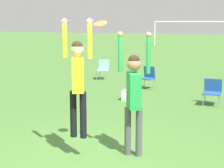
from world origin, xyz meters
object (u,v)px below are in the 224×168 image
camping_chair_1 (212,90)px  cooler_box (129,95)px  person_jumping (78,76)px  frisbee (101,24)px  camping_chair_3 (103,68)px  person_defending (134,91)px  camping_chair_2 (149,76)px

camping_chair_1 → cooler_box: (-2.49, -0.26, -0.29)m
person_jumping → frisbee: person_jumping is taller
frisbee → camping_chair_3: (-3.33, 8.20, -1.92)m
person_defending → camping_chair_1: person_defending is taller
person_defending → camping_chair_2: bearing=166.0°
camping_chair_1 → camping_chair_2: size_ratio=0.95×
cooler_box → frisbee: bearing=-77.9°
person_defending → cooler_box: 4.94m
person_defending → frisbee: size_ratio=9.48×
camping_chair_2 → camping_chair_3: size_ratio=0.98×
camping_chair_2 → camping_chair_3: 2.72m
frisbee → camping_chair_1: bearing=73.2°
camping_chair_1 → cooler_box: 2.52m
frisbee → camping_chair_3: size_ratio=0.29×
person_jumping → camping_chair_3: person_jumping is taller
camping_chair_1 → camping_chair_3: size_ratio=0.92×
cooler_box → camping_chair_3: bearing=123.4°
person_jumping → cooler_box: size_ratio=5.37×
person_jumping → camping_chair_1: size_ratio=2.78×
person_jumping → camping_chair_1: 5.66m
frisbee → camping_chair_1: 5.51m
person_defending → frisbee: 1.33m
frisbee → camping_chair_1: (1.49, 4.92, -1.97)m
cooler_box → camping_chair_2: bearing=89.4°
person_defending → cooler_box: person_defending is taller
camping_chair_2 → cooler_box: bearing=103.5°
person_jumping → cooler_box: (-0.70, 5.01, -1.35)m
person_jumping → camping_chair_1: person_jumping is taller
frisbee → camping_chair_3: frisbee is taller
person_defending → camping_chair_3: size_ratio=2.75×
person_defending → person_jumping: bearing=-90.0°
person_jumping → person_defending: size_ratio=0.93×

